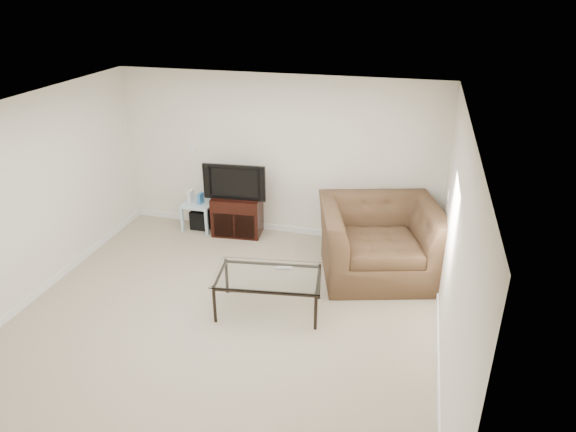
% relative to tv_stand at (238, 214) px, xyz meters
% --- Properties ---
extents(floor, '(5.00, 5.00, 0.00)m').
position_rel_tv_stand_xyz_m(floor, '(0.60, -2.28, -0.31)').
color(floor, tan).
rests_on(floor, ground).
extents(ceiling, '(5.00, 5.00, 0.00)m').
position_rel_tv_stand_xyz_m(ceiling, '(0.60, -2.28, 2.19)').
color(ceiling, white).
rests_on(ceiling, ground).
extents(wall_back, '(5.00, 0.02, 2.50)m').
position_rel_tv_stand_xyz_m(wall_back, '(0.60, 0.22, 0.94)').
color(wall_back, silver).
rests_on(wall_back, ground).
extents(wall_left, '(0.02, 5.00, 2.50)m').
position_rel_tv_stand_xyz_m(wall_left, '(-1.90, -2.28, 0.94)').
color(wall_left, silver).
rests_on(wall_left, ground).
extents(wall_right, '(0.02, 5.00, 2.50)m').
position_rel_tv_stand_xyz_m(wall_right, '(3.10, -2.28, 0.94)').
color(wall_right, silver).
rests_on(wall_right, ground).
extents(plate_back, '(0.12, 0.02, 0.12)m').
position_rel_tv_stand_xyz_m(plate_back, '(-0.80, 0.21, 0.94)').
color(plate_back, white).
rests_on(plate_back, wall_back).
extents(plate_right_switch, '(0.02, 0.09, 0.13)m').
position_rel_tv_stand_xyz_m(plate_right_switch, '(3.09, -0.68, 0.94)').
color(plate_right_switch, white).
rests_on(plate_right_switch, wall_right).
extents(plate_right_outlet, '(0.02, 0.08, 0.12)m').
position_rel_tv_stand_xyz_m(plate_right_outlet, '(3.09, -0.98, -0.01)').
color(plate_right_outlet, white).
rests_on(plate_right_outlet, wall_right).
extents(tv_stand, '(0.80, 0.59, 0.63)m').
position_rel_tv_stand_xyz_m(tv_stand, '(0.00, 0.00, 0.00)').
color(tv_stand, black).
rests_on(tv_stand, floor).
extents(dvd_player, '(0.42, 0.31, 0.06)m').
position_rel_tv_stand_xyz_m(dvd_player, '(0.00, -0.04, 0.21)').
color(dvd_player, black).
rests_on(dvd_player, tv_stand).
extents(television, '(0.91, 0.25, 0.56)m').
position_rel_tv_stand_xyz_m(television, '(0.00, -0.03, 0.59)').
color(television, black).
rests_on(television, tv_stand).
extents(side_table, '(0.47, 0.47, 0.45)m').
position_rel_tv_stand_xyz_m(side_table, '(-0.67, 0.00, -0.09)').
color(side_table, silver).
rests_on(side_table, floor).
extents(subwoofer, '(0.31, 0.31, 0.30)m').
position_rel_tv_stand_xyz_m(subwoofer, '(-0.64, 0.02, -0.16)').
color(subwoofer, black).
rests_on(subwoofer, floor).
extents(game_console, '(0.05, 0.15, 0.20)m').
position_rel_tv_stand_xyz_m(game_console, '(-0.78, -0.02, 0.24)').
color(game_console, white).
rests_on(game_console, side_table).
extents(game_case, '(0.06, 0.13, 0.18)m').
position_rel_tv_stand_xyz_m(game_case, '(-0.61, -0.02, 0.22)').
color(game_case, '#337FCC').
rests_on(game_case, side_table).
extents(recliner, '(1.77, 1.39, 1.36)m').
position_rel_tv_stand_xyz_m(recliner, '(2.27, -0.71, 0.36)').
color(recliner, '#52351E').
rests_on(recliner, floor).
extents(coffee_table, '(1.37, 0.89, 0.50)m').
position_rel_tv_stand_xyz_m(coffee_table, '(1.07, -1.93, -0.06)').
color(coffee_table, black).
rests_on(coffee_table, floor).
extents(remote, '(0.21, 0.10, 0.02)m').
position_rel_tv_stand_xyz_m(remote, '(1.22, -1.75, 0.20)').
color(remote, '#B2B2B7').
rests_on(remote, coffee_table).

